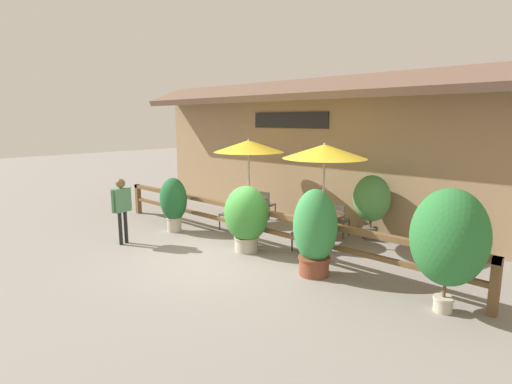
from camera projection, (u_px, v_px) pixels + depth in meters
name	position (u px, v px, depth m)	size (l,w,h in m)	color
ground_plane	(221.00, 257.00, 8.90)	(60.00, 60.00, 0.00)	gray
building_facade	(325.00, 150.00, 11.49)	(14.28, 1.49, 4.23)	#997A56
patio_railing	(253.00, 218.00, 9.54)	(10.40, 0.14, 0.95)	brown
patio_umbrella_near	(249.00, 146.00, 11.36)	(2.02, 2.02, 2.48)	#B7B2A8
dining_table_near	(249.00, 203.00, 11.65)	(1.06, 1.06, 0.78)	#4C3826
chair_near_streetside	(231.00, 212.00, 11.09)	(0.47, 0.47, 0.86)	#514C47
chair_near_wallside	(266.00, 203.00, 12.25)	(0.48, 0.48, 0.86)	#514C47
patio_umbrella_middle	(325.00, 152.00, 9.46)	(2.02, 2.02, 2.48)	#B7B2A8
dining_table_middle	(323.00, 219.00, 9.75)	(1.06, 1.06, 0.78)	#4C3826
chair_middle_streetside	(306.00, 231.00, 9.17)	(0.51, 0.51, 0.86)	#514C47
chair_middle_wallside	(339.00, 219.00, 10.35)	(0.47, 0.47, 0.86)	#514C47
potted_plant_small_flowering	(246.00, 216.00, 9.15)	(1.07, 0.97, 1.53)	#B7AD99
potted_plant_broad_leaf	(173.00, 202.00, 10.80)	(0.78, 0.70, 1.48)	#B7AD99
potted_plant_tall_tropical	(449.00, 238.00, 6.14)	(1.17, 1.05, 2.00)	#B7AD99
potted_plant_entrance_palm	(315.00, 231.00, 7.71)	(0.88, 0.79, 1.72)	brown
potted_plant_corner_fern	(372.00, 200.00, 10.10)	(0.96, 0.86, 1.64)	#564C47
pedestrian	(122.00, 202.00, 9.65)	(0.27, 0.56, 1.62)	black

